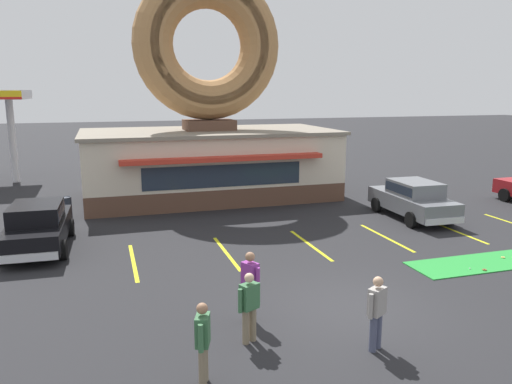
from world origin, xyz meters
name	(u,v)px	position (x,y,z in m)	size (l,w,h in m)	color
ground_plane	(350,307)	(0.00, 0.00, 0.00)	(160.00, 160.00, 0.00)	#232326
donut_shop_building	(209,122)	(-0.55, 13.94, 3.74)	(12.30, 6.75, 10.96)	brown
putting_mat	(479,263)	(5.31, 1.66, 0.01)	(4.46, 1.54, 0.03)	green
mini_donut_near_left	(485,270)	(5.00, 1.07, 0.05)	(0.13, 0.13, 0.04)	brown
mini_donut_mid_right	(503,257)	(6.38, 1.82, 0.05)	(0.13, 0.13, 0.04)	#E5C666
golf_ball	(470,268)	(4.66, 1.29, 0.05)	(0.04, 0.04, 0.04)	white
car_grey	(413,198)	(6.65, 7.17, 0.87)	(2.08, 4.61, 1.60)	slate
car_black	(38,224)	(-7.87, 7.25, 0.87)	(2.08, 4.61, 1.60)	black
pedestrian_blue_sweater_man	(249,305)	(-2.89, -0.93, 0.85)	(0.55, 0.38, 1.55)	#7F7056
pedestrian_hooded_kid	(203,340)	(-4.12, -2.16, 0.87)	(0.35, 0.57, 1.58)	#7F7056
pedestrian_leather_jacket_man	(250,283)	(-2.59, 0.00, 0.94)	(0.39, 0.54, 1.68)	slate
pedestrian_clipboard_woman	(377,310)	(-0.49, -2.00, 0.88)	(0.53, 0.40, 1.59)	#474C66
trash_bin	(65,208)	(-7.28, 11.15, 0.50)	(0.57, 0.57, 0.97)	#232833
parking_stripe_far_left	(133,262)	(-4.93, 5.00, 0.00)	(0.12, 3.60, 0.01)	yellow
parking_stripe_left	(226,253)	(-1.93, 5.00, 0.00)	(0.12, 3.60, 0.01)	yellow
parking_stripe_mid_left	(310,245)	(1.07, 5.00, 0.00)	(0.12, 3.60, 0.01)	yellow
parking_stripe_centre	(386,237)	(4.07, 5.00, 0.00)	(0.12, 3.60, 0.01)	yellow
parking_stripe_mid_right	(455,231)	(7.07, 5.00, 0.00)	(0.12, 3.60, 0.01)	yellow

